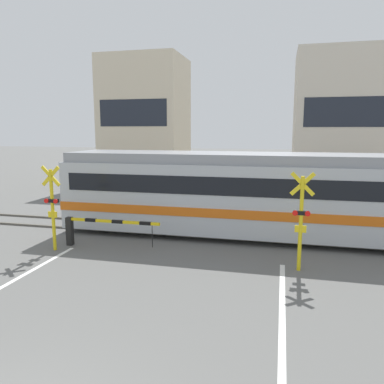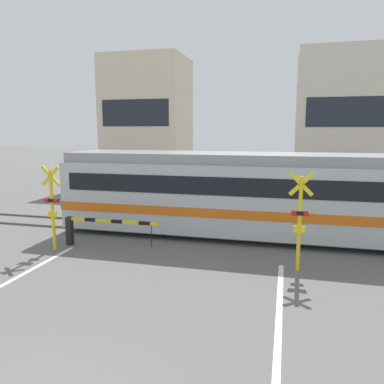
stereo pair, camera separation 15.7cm
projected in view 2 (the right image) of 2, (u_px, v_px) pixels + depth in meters
The scene contains 10 objects.
rail_track_near at pixel (187, 236), 14.12m from camera, with size 50.00×0.10×0.08m.
rail_track_far at pixel (196, 226), 15.50m from camera, with size 50.00×0.10×0.08m.
commuter_train at pixel (341, 196), 13.23m from camera, with size 20.63×2.93×3.13m.
crossing_barrier_near at pixel (92, 226), 12.83m from camera, with size 3.40×0.20×1.00m.
crossing_barrier_far at pixel (270, 205), 16.47m from camera, with size 3.40×0.20×1.00m.
crossing_signal_left at pixel (52, 204), 12.36m from camera, with size 0.68×0.15×2.84m.
crossing_signal_right at pixel (300, 217), 10.46m from camera, with size 0.68×0.15×2.84m.
pedestrian at pixel (241, 189), 19.62m from camera, with size 0.38×0.22×1.63m.
building_left_of_street at pixel (148, 121), 29.22m from camera, with size 6.04×5.13×9.49m.
building_right_of_street at pixel (345, 120), 25.75m from camera, with size 6.47×5.13×9.31m.
Camera 2 is at (3.51, -2.93, 3.96)m, focal length 35.00 mm.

